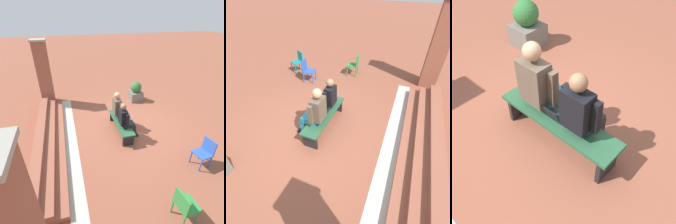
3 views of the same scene
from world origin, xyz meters
The scene contains 11 objects.
ground_plane centered at (0.00, 0.00, 0.00)m, with size 60.00×60.00×0.00m, color brown.
concrete_strip centered at (-0.33, 1.98, 0.00)m, with size 6.32×0.40×0.01m, color #B7B2A8.
brick_steps centered at (-0.33, 2.73, 0.17)m, with size 5.52×0.90×0.45m.
brick_pillar_right_of_steps centered at (2.93, 2.77, 1.45)m, with size 0.64×0.64×2.88m.
bench centered at (-0.33, 0.16, 0.35)m, with size 1.80×0.44×0.45m.
person_student centered at (-0.67, 0.09, 0.71)m, with size 0.53×0.67×1.32m.
person_adult centered at (0.03, 0.09, 0.75)m, with size 0.59×0.74×1.42m.
laptop centered at (-0.27, 0.17, 0.50)m, with size 0.32×0.29×0.21m.
plastic_chair_far_right centered at (-3.67, -0.11, 0.48)m, with size 0.46×0.46×0.84m.
plastic_chair_by_pillar centered at (-2.47, -1.62, 0.48)m, with size 0.47×0.47×0.84m.
planter centered at (1.98, -1.37, 0.44)m, with size 0.60×0.60×0.94m.
Camera 1 is at (-5.31, 1.88, 3.89)m, focal length 28.00 mm.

